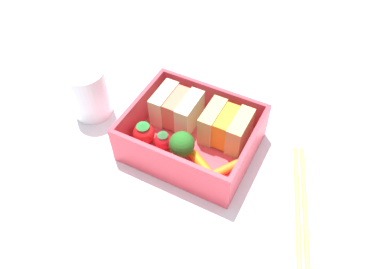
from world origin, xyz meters
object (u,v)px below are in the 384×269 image
at_px(sandwich_center_left, 226,127).
at_px(strawberry_left, 144,133).
at_px(strawberry_far_left, 163,140).
at_px(chopstick_pair, 302,206).
at_px(broccoli_floret, 183,145).
at_px(sandwich_left, 177,108).
at_px(folded_napkin, 125,230).
at_px(carrot_stick_left, 224,170).
at_px(drinking_glass, 89,93).
at_px(carrot_stick_far_left, 201,163).

height_order(sandwich_center_left, strawberry_left, sandwich_center_left).
bearing_deg(strawberry_far_left, chopstick_pair, 0.72).
bearing_deg(chopstick_pair, broccoli_floret, -178.04).
height_order(sandwich_left, folded_napkin, sandwich_left).
bearing_deg(strawberry_far_left, sandwich_center_left, 37.79).
bearing_deg(carrot_stick_left, strawberry_far_left, 178.90).
xyz_separation_m(strawberry_left, broccoli_floret, (0.06, -0.00, 0.01)).
height_order(strawberry_far_left, broccoli_floret, broccoli_floret).
height_order(carrot_stick_left, drinking_glass, drinking_glass).
relative_size(carrot_stick_left, folded_napkin, 0.46).
distance_m(sandwich_center_left, carrot_stick_far_left, 0.06).
relative_size(sandwich_center_left, carrot_stick_far_left, 1.56).
xyz_separation_m(sandwich_left, sandwich_center_left, (0.08, 0.00, 0.00)).
distance_m(broccoli_floret, folded_napkin, 0.13).
distance_m(strawberry_far_left, drinking_glass, 0.14).
relative_size(chopstick_pair, drinking_glass, 2.32).
relative_size(drinking_glass, folded_napkin, 0.71).
distance_m(sandwich_left, strawberry_far_left, 0.06).
bearing_deg(carrot_stick_far_left, broccoli_floret, 173.39).
bearing_deg(folded_napkin, strawberry_far_left, 98.40).
height_order(sandwich_left, chopstick_pair, sandwich_left).
bearing_deg(strawberry_left, drinking_glass, 168.31).
xyz_separation_m(strawberry_left, carrot_stick_left, (0.12, 0.00, -0.01)).
bearing_deg(sandwich_center_left, strawberry_far_left, -142.21).
relative_size(sandwich_center_left, strawberry_far_left, 2.02).
distance_m(carrot_stick_far_left, drinking_glass, 0.20).
height_order(sandwich_center_left, carrot_stick_left, sandwich_center_left).
bearing_deg(chopstick_pair, carrot_stick_far_left, -176.26).
bearing_deg(folded_napkin, strawberry_left, 111.10).
height_order(strawberry_left, chopstick_pair, strawberry_left).
height_order(broccoli_floret, drinking_glass, drinking_glass).
height_order(carrot_stick_far_left, carrot_stick_left, carrot_stick_far_left).
bearing_deg(chopstick_pair, sandwich_center_left, 158.42).
xyz_separation_m(strawberry_far_left, broccoli_floret, (0.03, -0.00, 0.01)).
bearing_deg(chopstick_pair, strawberry_left, -178.59).
bearing_deg(drinking_glass, broccoli_floret, -7.57).
height_order(sandwich_left, drinking_glass, drinking_glass).
height_order(sandwich_center_left, strawberry_far_left, sandwich_center_left).
xyz_separation_m(sandwich_center_left, folded_napkin, (-0.05, -0.18, -0.03)).
height_order(sandwich_center_left, drinking_glass, drinking_glass).
bearing_deg(sandwich_center_left, chopstick_pair, -21.58).
height_order(broccoli_floret, folded_napkin, broccoli_floret).
xyz_separation_m(sandwich_center_left, strawberry_left, (-0.10, -0.06, -0.01)).
bearing_deg(drinking_glass, sandwich_center_left, 9.47).
distance_m(carrot_stick_far_left, folded_napkin, 0.13).
distance_m(sandwich_center_left, drinking_glass, 0.21).
bearing_deg(folded_napkin, drinking_glass, 136.88).
height_order(drinking_glass, folded_napkin, drinking_glass).
bearing_deg(strawberry_left, broccoli_floret, -0.09).
bearing_deg(sandwich_center_left, folded_napkin, -105.66).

